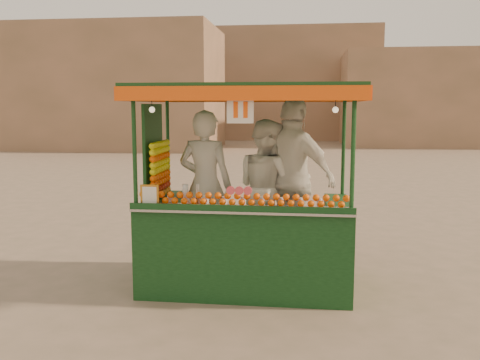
# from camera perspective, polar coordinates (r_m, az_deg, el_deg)

# --- Properties ---
(ground) EXTENTS (90.00, 90.00, 0.00)m
(ground) POSITION_cam_1_polar(r_m,az_deg,el_deg) (6.51, 2.48, -10.87)
(ground) COLOR #6B5F4D
(ground) RESTS_ON ground
(building_left) EXTENTS (10.00, 6.00, 6.00)m
(building_left) POSITION_cam_1_polar(r_m,az_deg,el_deg) (27.82, -13.00, 9.61)
(building_left) COLOR #A2765C
(building_left) RESTS_ON ground
(building_right) EXTENTS (9.00, 6.00, 5.00)m
(building_right) POSITION_cam_1_polar(r_m,az_deg,el_deg) (30.84, 19.52, 8.25)
(building_right) COLOR #A2765C
(building_right) RESTS_ON ground
(building_center) EXTENTS (14.00, 7.00, 7.00)m
(building_center) POSITION_cam_1_polar(r_m,az_deg,el_deg) (36.25, 3.23, 10.16)
(building_center) COLOR #A2765C
(building_center) RESTS_ON ground
(juice_cart) EXTENTS (2.57, 1.67, 2.34)m
(juice_cart) POSITION_cam_1_polar(r_m,az_deg,el_deg) (6.12, 0.13, -4.70)
(juice_cart) COLOR black
(juice_cart) RESTS_ON ground
(vendor_left) EXTENTS (0.71, 0.52, 1.79)m
(vendor_left) POSITION_cam_1_polar(r_m,az_deg,el_deg) (6.34, -3.77, -0.52)
(vendor_left) COLOR beige
(vendor_left) RESTS_ON ground
(vendor_middle) EXTENTS (1.02, 1.03, 1.68)m
(vendor_middle) POSITION_cam_1_polar(r_m,az_deg,el_deg) (6.43, 2.87, -0.89)
(vendor_middle) COLOR white
(vendor_middle) RESTS_ON ground
(vendor_right) EXTENTS (1.20, 1.03, 1.94)m
(vendor_right) POSITION_cam_1_polar(r_m,az_deg,el_deg) (6.33, 5.81, 0.13)
(vendor_right) COLOR white
(vendor_right) RESTS_ON ground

